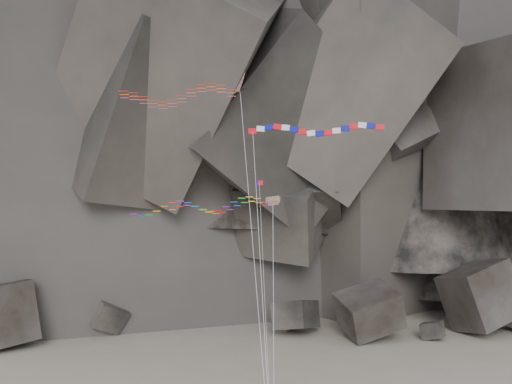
{
  "coord_description": "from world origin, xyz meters",
  "views": [
    {
      "loc": [
        2.98,
        -46.88,
        19.44
      ],
      "look_at": [
        3.15,
        6.0,
        19.09
      ],
      "focal_mm": 45.0,
      "sensor_mm": 36.0,
      "label": 1
    }
  ],
  "objects_px": {
    "delta_kite": "(173,95)",
    "parafoil_kite": "(197,206)",
    "pennant_kite": "(261,234)",
    "banner_kite": "(315,131)"
  },
  "relations": [
    {
      "from": "delta_kite",
      "to": "parafoil_kite",
      "type": "relative_size",
      "value": 1.57
    },
    {
      "from": "delta_kite",
      "to": "parafoil_kite",
      "type": "height_order",
      "value": "delta_kite"
    },
    {
      "from": "parafoil_kite",
      "to": "pennant_kite",
      "type": "height_order",
      "value": "pennant_kite"
    },
    {
      "from": "delta_kite",
      "to": "parafoil_kite",
      "type": "distance_m",
      "value": 9.12
    },
    {
      "from": "delta_kite",
      "to": "banner_kite",
      "type": "xyz_separation_m",
      "value": [
        11.16,
        -0.95,
        -2.97
      ]
    },
    {
      "from": "delta_kite",
      "to": "pennant_kite",
      "type": "bearing_deg",
      "value": -34.84
    },
    {
      "from": "delta_kite",
      "to": "pennant_kite",
      "type": "height_order",
      "value": "delta_kite"
    },
    {
      "from": "pennant_kite",
      "to": "banner_kite",
      "type": "bearing_deg",
      "value": 31.54
    },
    {
      "from": "delta_kite",
      "to": "pennant_kite",
      "type": "relative_size",
      "value": 1.47
    },
    {
      "from": "delta_kite",
      "to": "parafoil_kite",
      "type": "xyz_separation_m",
      "value": [
        1.96,
        -0.65,
        -8.88
      ]
    }
  ]
}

